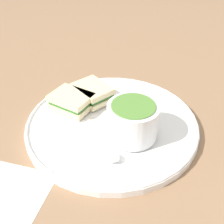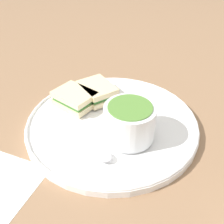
{
  "view_description": "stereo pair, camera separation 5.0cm",
  "coord_description": "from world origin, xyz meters",
  "px_view_note": "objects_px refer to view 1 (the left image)",
  "views": [
    {
      "loc": [
        0.4,
        -0.03,
        0.34
      ],
      "look_at": [
        0.0,
        0.0,
        0.04
      ],
      "focal_mm": 42.0,
      "sensor_mm": 36.0,
      "label": 1
    },
    {
      "loc": [
        0.4,
        0.02,
        0.34
      ],
      "look_at": [
        0.0,
        0.0,
        0.04
      ],
      "focal_mm": 42.0,
      "sensor_mm": 36.0,
      "label": 2
    }
  ],
  "objects_px": {
    "sandwich_half_near": "(93,92)",
    "sandwich_half_far": "(72,101)",
    "soup_bowl": "(133,120)",
    "spoon": "(105,154)"
  },
  "relations": [
    {
      "from": "sandwich_half_near",
      "to": "soup_bowl",
      "type": "bearing_deg",
      "value": 28.59
    },
    {
      "from": "sandwich_half_far",
      "to": "sandwich_half_near",
      "type": "bearing_deg",
      "value": 123.74
    },
    {
      "from": "soup_bowl",
      "to": "sandwich_half_far",
      "type": "bearing_deg",
      "value": -130.23
    },
    {
      "from": "soup_bowl",
      "to": "sandwich_half_near",
      "type": "height_order",
      "value": "soup_bowl"
    },
    {
      "from": "sandwich_half_near",
      "to": "sandwich_half_far",
      "type": "bearing_deg",
      "value": -56.26
    },
    {
      "from": "soup_bowl",
      "to": "spoon",
      "type": "xyz_separation_m",
      "value": [
        0.05,
        -0.05,
        -0.03
      ]
    },
    {
      "from": "soup_bowl",
      "to": "sandwich_half_far",
      "type": "relative_size",
      "value": 0.89
    },
    {
      "from": "soup_bowl",
      "to": "spoon",
      "type": "distance_m",
      "value": 0.08
    },
    {
      "from": "spoon",
      "to": "sandwich_half_near",
      "type": "height_order",
      "value": "sandwich_half_near"
    },
    {
      "from": "soup_bowl",
      "to": "spoon",
      "type": "height_order",
      "value": "soup_bowl"
    }
  ]
}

